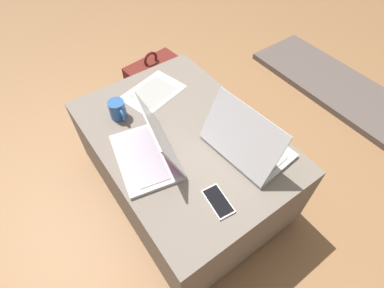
{
  "coord_description": "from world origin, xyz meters",
  "views": [
    {
      "loc": [
        0.75,
        -0.49,
        1.51
      ],
      "look_at": [
        0.12,
        -0.03,
        0.55
      ],
      "focal_mm": 28.0,
      "sensor_mm": 36.0,
      "label": 1
    }
  ],
  "objects_px": {
    "backpack": "(153,88)",
    "paper_sheet": "(153,92)",
    "coffee_mug": "(118,110)",
    "cell_phone": "(218,201)",
    "laptop_near": "(150,149)",
    "laptop_far": "(246,143)"
  },
  "relations": [
    {
      "from": "coffee_mug",
      "to": "cell_phone",
      "type": "bearing_deg",
      "value": 8.79
    },
    {
      "from": "laptop_far",
      "to": "paper_sheet",
      "type": "distance_m",
      "value": 0.58
    },
    {
      "from": "backpack",
      "to": "paper_sheet",
      "type": "distance_m",
      "value": 0.46
    },
    {
      "from": "cell_phone",
      "to": "paper_sheet",
      "type": "xyz_separation_m",
      "value": [
        -0.69,
        0.13,
        -0.0
      ]
    },
    {
      "from": "backpack",
      "to": "paper_sheet",
      "type": "height_order",
      "value": "backpack"
    },
    {
      "from": "laptop_near",
      "to": "cell_phone",
      "type": "bearing_deg",
      "value": 27.93
    },
    {
      "from": "cell_phone",
      "to": "coffee_mug",
      "type": "relative_size",
      "value": 1.3
    },
    {
      "from": "laptop_near",
      "to": "coffee_mug",
      "type": "distance_m",
      "value": 0.29
    },
    {
      "from": "coffee_mug",
      "to": "laptop_far",
      "type": "bearing_deg",
      "value": 35.08
    },
    {
      "from": "paper_sheet",
      "to": "laptop_near",
      "type": "bearing_deg",
      "value": -46.8
    },
    {
      "from": "laptop_near",
      "to": "backpack",
      "type": "distance_m",
      "value": 0.84
    },
    {
      "from": "backpack",
      "to": "coffee_mug",
      "type": "relative_size",
      "value": 4.13
    },
    {
      "from": "backpack",
      "to": "coffee_mug",
      "type": "xyz_separation_m",
      "value": [
        0.38,
        -0.39,
        0.32
      ]
    },
    {
      "from": "laptop_far",
      "to": "backpack",
      "type": "bearing_deg",
      "value": -7.48
    },
    {
      "from": "cell_phone",
      "to": "paper_sheet",
      "type": "height_order",
      "value": "cell_phone"
    },
    {
      "from": "laptop_near",
      "to": "laptop_far",
      "type": "xyz_separation_m",
      "value": [
        0.21,
        0.35,
        0.0
      ]
    },
    {
      "from": "laptop_near",
      "to": "cell_phone",
      "type": "height_order",
      "value": "laptop_near"
    },
    {
      "from": "coffee_mug",
      "to": "backpack",
      "type": "bearing_deg",
      "value": 134.54
    },
    {
      "from": "laptop_far",
      "to": "cell_phone",
      "type": "height_order",
      "value": "laptop_far"
    },
    {
      "from": "laptop_near",
      "to": "coffee_mug",
      "type": "bearing_deg",
      "value": -167.32
    },
    {
      "from": "cell_phone",
      "to": "coffee_mug",
      "type": "bearing_deg",
      "value": -74.27
    },
    {
      "from": "paper_sheet",
      "to": "coffee_mug",
      "type": "height_order",
      "value": "coffee_mug"
    }
  ]
}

